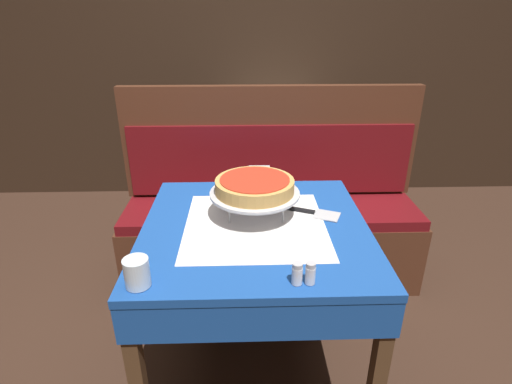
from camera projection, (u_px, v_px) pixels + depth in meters
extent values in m
plane|color=#382319|center=(255.00, 370.00, 1.88)|extent=(14.00, 14.00, 0.00)
cube|color=#194799|center=(255.00, 228.00, 1.56)|extent=(0.88, 0.88, 0.03)
cube|color=white|center=(255.00, 225.00, 1.56)|extent=(0.54, 0.54, 0.00)
cube|color=#194799|center=(255.00, 247.00, 1.60)|extent=(0.87, 0.87, 0.14)
cube|color=#4C331E|center=(376.00, 384.00, 1.37)|extent=(0.05, 0.05, 0.75)
cube|color=#4C331E|center=(176.00, 256.00, 2.08)|extent=(0.05, 0.05, 0.75)
cube|color=#4C331E|center=(329.00, 254.00, 2.10)|extent=(0.05, 0.05, 0.75)
cube|color=beige|center=(278.00, 120.00, 3.10)|extent=(0.70, 0.70, 0.03)
cube|color=white|center=(278.00, 118.00, 3.10)|extent=(0.43, 0.43, 0.00)
cube|color=beige|center=(277.00, 128.00, 3.13)|extent=(0.69, 0.69, 0.10)
cube|color=#4C331E|center=(238.00, 183.00, 2.97)|extent=(0.05, 0.05, 0.76)
cube|color=#4C331E|center=(321.00, 182.00, 2.99)|extent=(0.05, 0.05, 0.76)
cube|color=#4C331E|center=(239.00, 155.00, 3.54)|extent=(0.05, 0.05, 0.76)
cube|color=#4C331E|center=(309.00, 155.00, 3.56)|extent=(0.05, 0.05, 0.76)
cube|color=#4C2819|center=(271.00, 247.00, 2.46)|extent=(1.75, 0.45, 0.44)
cube|color=#600F14|center=(271.00, 211.00, 2.36)|extent=(1.71, 0.44, 0.06)
cube|color=#4C2819|center=(270.00, 142.00, 2.39)|extent=(1.75, 0.06, 0.67)
cube|color=#600F14|center=(270.00, 160.00, 2.39)|extent=(1.68, 0.02, 0.43)
cube|color=black|center=(248.00, 57.00, 3.31)|extent=(6.00, 0.04, 2.40)
cylinder|color=#ADADB2|center=(255.00, 193.00, 1.72)|extent=(0.01, 0.01, 0.09)
cylinder|color=#ADADB2|center=(229.00, 213.00, 1.55)|extent=(0.01, 0.01, 0.09)
cylinder|color=#ADADB2|center=(283.00, 212.00, 1.56)|extent=(0.01, 0.01, 0.09)
cylinder|color=#ADADB2|center=(256.00, 196.00, 1.59)|extent=(0.24, 0.24, 0.01)
cylinder|color=silver|center=(256.00, 195.00, 1.59)|extent=(0.35, 0.35, 0.01)
cylinder|color=silver|center=(256.00, 193.00, 1.59)|extent=(0.36, 0.36, 0.01)
cylinder|color=tan|center=(256.00, 186.00, 1.57)|extent=(0.31, 0.31, 0.05)
cylinder|color=red|center=(256.00, 180.00, 1.56)|extent=(0.28, 0.28, 0.01)
cube|color=#BCBCC1|center=(327.00, 215.00, 1.62)|extent=(0.13, 0.12, 0.00)
cube|color=black|center=(293.00, 209.00, 1.67)|extent=(0.18, 0.09, 0.01)
cylinder|color=silver|center=(137.00, 272.00, 1.19)|extent=(0.08, 0.08, 0.09)
cylinder|color=silver|center=(297.00, 275.00, 1.21)|extent=(0.03, 0.03, 0.06)
cylinder|color=#B7B7BC|center=(298.00, 266.00, 1.20)|extent=(0.03, 0.03, 0.02)
cylinder|color=silver|center=(310.00, 275.00, 1.21)|extent=(0.03, 0.03, 0.06)
cylinder|color=#B7B7BC|center=(311.00, 265.00, 1.20)|extent=(0.03, 0.03, 0.02)
cube|color=#B2B2B7|center=(259.00, 176.00, 1.90)|extent=(0.10, 0.05, 0.09)
cube|color=black|center=(265.00, 117.00, 3.07)|extent=(0.12, 0.12, 0.03)
cylinder|color=black|center=(266.00, 105.00, 3.04)|extent=(0.01, 0.01, 0.15)
cylinder|color=#99194C|center=(265.00, 106.00, 3.08)|extent=(0.04, 0.04, 0.11)
cylinder|color=red|center=(266.00, 108.00, 3.01)|extent=(0.04, 0.04, 0.11)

